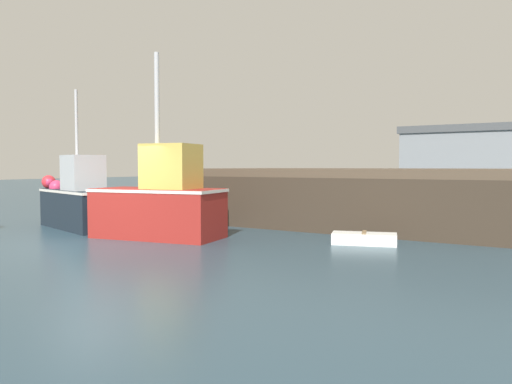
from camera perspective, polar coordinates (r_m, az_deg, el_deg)
ground at (r=13.39m, az=-17.94°, el=-5.87°), size 120.00×160.00×0.10m
pier at (r=17.99m, az=9.36°, el=1.60°), size 11.69×7.77×1.88m
fishing_boat_near_left at (r=16.87m, az=-19.58°, el=-0.83°), size 3.89×2.20×4.36m
fishing_boat_near_right at (r=14.01m, az=-10.77°, el=-1.21°), size 3.79×2.23×5.05m
rowboat at (r=12.97m, az=12.16°, el=-5.20°), size 1.71×1.10×0.33m
warehouse at (r=39.24m, az=22.63°, el=3.35°), size 8.04×6.48×4.76m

